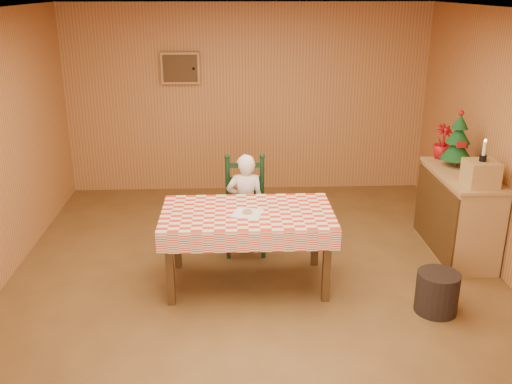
% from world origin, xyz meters
% --- Properties ---
extents(ground, '(6.00, 6.00, 0.00)m').
position_xyz_m(ground, '(0.00, 0.00, 0.00)').
color(ground, brown).
rests_on(ground, ground).
extents(cabin_walls, '(5.10, 6.05, 2.65)m').
position_xyz_m(cabin_walls, '(-0.00, 0.53, 1.83)').
color(cabin_walls, '#BC7C43').
rests_on(cabin_walls, ground).
extents(dining_table, '(1.66, 0.96, 0.77)m').
position_xyz_m(dining_table, '(-0.09, 0.16, 0.69)').
color(dining_table, '#4A2E13').
rests_on(dining_table, ground).
extents(ladder_chair, '(0.44, 0.40, 1.08)m').
position_xyz_m(ladder_chair, '(-0.09, 0.95, 0.50)').
color(ladder_chair, black).
rests_on(ladder_chair, ground).
extents(seated_child, '(0.41, 0.27, 1.12)m').
position_xyz_m(seated_child, '(-0.09, 0.89, 0.56)').
color(seated_child, white).
rests_on(seated_child, ground).
extents(napkin, '(0.33, 0.33, 0.00)m').
position_xyz_m(napkin, '(-0.09, 0.11, 0.77)').
color(napkin, white).
rests_on(napkin, dining_table).
extents(donut, '(0.12, 0.12, 0.03)m').
position_xyz_m(donut, '(-0.09, 0.11, 0.79)').
color(donut, '#D5934C').
rests_on(donut, napkin).
extents(shelf_unit, '(0.54, 1.24, 0.93)m').
position_xyz_m(shelf_unit, '(2.22, 0.75, 0.47)').
color(shelf_unit, tan).
rests_on(shelf_unit, ground).
extents(crate, '(0.30, 0.30, 0.25)m').
position_xyz_m(crate, '(2.23, 0.35, 1.06)').
color(crate, tan).
rests_on(crate, shelf_unit).
extents(christmas_tree, '(0.34, 0.34, 0.62)m').
position_xyz_m(christmas_tree, '(2.23, 1.00, 1.21)').
color(christmas_tree, '#4A2E13').
rests_on(christmas_tree, shelf_unit).
extents(flower_arrangement, '(0.27, 0.27, 0.39)m').
position_xyz_m(flower_arrangement, '(2.18, 1.30, 1.12)').
color(flower_arrangement, '#9B0E11').
rests_on(flower_arrangement, shelf_unit).
extents(candle_set, '(0.07, 0.07, 0.22)m').
position_xyz_m(candle_set, '(2.23, 0.35, 1.24)').
color(candle_set, black).
rests_on(candle_set, crate).
extents(storage_bin, '(0.45, 0.45, 0.38)m').
position_xyz_m(storage_bin, '(1.61, -0.44, 0.19)').
color(storage_bin, black).
rests_on(storage_bin, ground).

